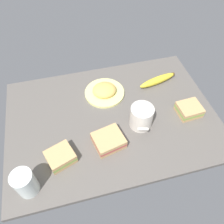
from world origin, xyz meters
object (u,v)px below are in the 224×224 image
plate_of_food (105,91)px  banana (158,80)px  coffee_mug_black (141,117)px  sandwich_extra (109,140)px  sandwich_main (60,157)px  sandwich_side (189,110)px  glass_of_milk (26,184)px

plate_of_food → banana: 26.69cm
coffee_mug_black → sandwich_extra: coffee_mug_black is taller
plate_of_food → coffee_mug_black: (-10.50, 21.04, 3.57)cm
coffee_mug_black → sandwich_main: 35.37cm
sandwich_main → sandwich_side: bearing=-171.3°
sandwich_extra → glass_of_milk: size_ratio=1.24×
sandwich_side → sandwich_extra: same height
sandwich_side → sandwich_main: bearing=8.7°
sandwich_side → glass_of_milk: bearing=14.0°
plate_of_food → sandwich_main: bearing=50.8°
coffee_mug_black → sandwich_side: (-22.39, -0.54, -2.98)cm
sandwich_side → glass_of_milk: (68.68, 17.14, 2.64)cm
sandwich_extra → glass_of_milk: (31.01, 10.82, 2.64)cm
plate_of_food → sandwich_extra: (4.78, 26.82, 0.59)cm
plate_of_food → glass_of_milk: glass_of_milk is taller
glass_of_milk → banana: glass_of_milk is taller
banana → coffee_mug_black: bearing=53.1°
coffee_mug_black → glass_of_milk: (46.29, 16.60, -0.34)cm
sandwich_main → sandwich_side: same height
glass_of_milk → banana: (-62.47, -38.19, -3.02)cm
sandwich_main → banana: bearing=-149.5°
plate_of_food → sandwich_extra: 27.25cm
sandwich_main → sandwich_extra: same height
sandwich_extra → banana: sandwich_extra is taller
sandwich_side → plate_of_food: bearing=-31.9°
glass_of_milk → plate_of_food: bearing=-133.6°
coffee_mug_black → sandwich_main: (34.29, 8.16, -2.98)cm
sandwich_main → sandwich_side: 57.34cm
plate_of_food → banana: bearing=-178.8°
sandwich_side → sandwich_extra: 38.20cm
banana → sandwich_main: bearing=30.5°
plate_of_food → sandwich_main: (23.79, 29.20, 0.59)cm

